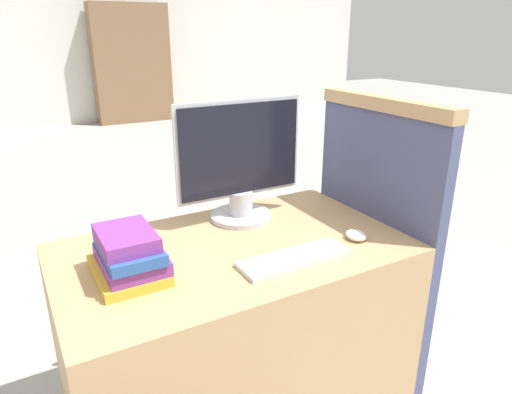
# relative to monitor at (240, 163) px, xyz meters

# --- Properties ---
(wall_back) EXTENTS (12.00, 0.06, 2.80)m
(wall_back) POSITION_rel_monitor_xyz_m (-0.14, 6.37, 0.44)
(wall_back) COLOR silver
(wall_back) RESTS_ON ground_plane
(desk) EXTENTS (1.19, 0.71, 0.74)m
(desk) POSITION_rel_monitor_xyz_m (-0.14, -0.21, -0.59)
(desk) COLOR tan
(desk) RESTS_ON ground_plane
(carrel_divider) EXTENTS (0.07, 0.65, 1.21)m
(carrel_divider) POSITION_rel_monitor_xyz_m (0.48, -0.24, -0.35)
(carrel_divider) COLOR #474C70
(carrel_divider) RESTS_ON ground_plane
(monitor) EXTENTS (0.51, 0.24, 0.47)m
(monitor) POSITION_rel_monitor_xyz_m (0.00, 0.00, 0.00)
(monitor) COLOR #B7B7BC
(monitor) RESTS_ON desk
(keyboard) EXTENTS (0.38, 0.12, 0.02)m
(keyboard) POSITION_rel_monitor_xyz_m (-0.01, -0.40, -0.22)
(keyboard) COLOR silver
(keyboard) RESTS_ON desk
(mouse) EXTENTS (0.07, 0.08, 0.03)m
(mouse) POSITION_rel_monitor_xyz_m (0.27, -0.37, -0.21)
(mouse) COLOR white
(mouse) RESTS_ON desk
(book_stack) EXTENTS (0.20, 0.27, 0.15)m
(book_stack) POSITION_rel_monitor_xyz_m (-0.50, -0.23, -0.16)
(book_stack) COLOR gold
(book_stack) RESTS_ON desk
(bookshelf_far) EXTENTS (1.21, 0.32, 1.84)m
(bookshelf_far) POSITION_rel_monitor_xyz_m (1.23, 6.13, -0.05)
(bookshelf_far) COLOR #846042
(bookshelf_far) RESTS_ON ground_plane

